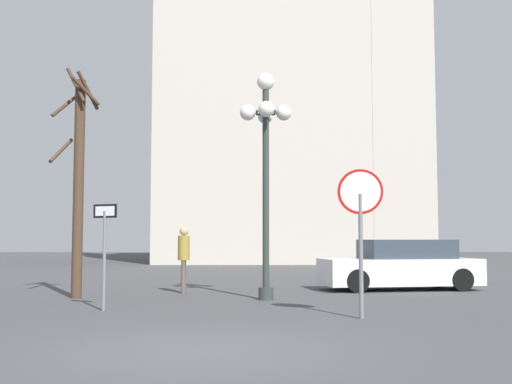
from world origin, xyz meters
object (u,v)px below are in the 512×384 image
at_px(pedestrian_walking, 184,253).
at_px(bare_tree, 78,179).
at_px(one_way_arrow_sign, 105,243).
at_px(parked_car_near_white, 401,266).
at_px(stop_sign, 360,212).
at_px(street_lamp, 266,144).
at_px(cathedral, 288,109).

bearing_deg(pedestrian_walking, bare_tree, -151.49).
relative_size(one_way_arrow_sign, parked_car_near_white, 0.47).
bearing_deg(stop_sign, one_way_arrow_sign, 165.25).
relative_size(stop_sign, one_way_arrow_sign, 1.27).
bearing_deg(one_way_arrow_sign, pedestrian_walking, 73.57).
height_order(stop_sign, one_way_arrow_sign, stop_sign).
bearing_deg(street_lamp, stop_sign, -65.13).
height_order(bare_tree, parked_car_near_white, bare_tree).
relative_size(cathedral, parked_car_near_white, 7.20).
height_order(stop_sign, street_lamp, street_lamp).
xyz_separation_m(stop_sign, one_way_arrow_sign, (-5.04, 1.33, -0.58)).
height_order(bare_tree, pedestrian_walking, bare_tree).
bearing_deg(cathedral, stop_sign, -91.07).
bearing_deg(parked_car_near_white, bare_tree, -164.39).
distance_m(cathedral, stop_sign, 30.40).
distance_m(street_lamp, pedestrian_walking, 3.93).
distance_m(street_lamp, parked_car_near_white, 5.83).
xyz_separation_m(bare_tree, pedestrian_walking, (2.52, 1.37, -1.87)).
relative_size(cathedral, pedestrian_walking, 18.83).
xyz_separation_m(parked_car_near_white, pedestrian_walking, (-6.16, -1.05, 0.41)).
height_order(cathedral, bare_tree, cathedral).
height_order(stop_sign, bare_tree, bare_tree).
height_order(cathedral, one_way_arrow_sign, cathedral).
height_order(one_way_arrow_sign, street_lamp, street_lamp).
xyz_separation_m(stop_sign, parked_car_near_white, (2.33, 6.50, -1.28)).
distance_m(stop_sign, pedestrian_walking, 6.71).
distance_m(one_way_arrow_sign, street_lamp, 4.72).
relative_size(bare_tree, pedestrian_walking, 3.22).
xyz_separation_m(one_way_arrow_sign, pedestrian_walking, (1.21, 4.11, -0.29)).
distance_m(one_way_arrow_sign, bare_tree, 3.43).
distance_m(stop_sign, street_lamp, 4.34).
relative_size(stop_sign, bare_tree, 0.48).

